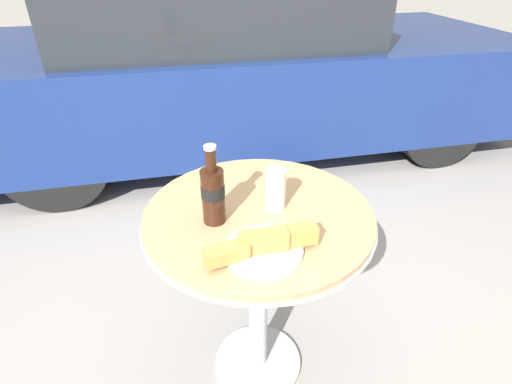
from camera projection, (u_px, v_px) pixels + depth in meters
ground_plane at (258, 362)px, 1.66m from camera, size 30.00×30.00×0.00m
bistro_table at (258, 249)px, 1.34m from camera, size 0.74×0.74×0.76m
cola_bottle_left at (213, 193)px, 1.16m from camera, size 0.07×0.07×0.25m
drinking_glass at (275, 191)px, 1.25m from camera, size 0.06×0.06×0.13m
lunch_plate_near at (264, 246)px, 1.07m from camera, size 0.32×0.22×0.07m
parked_car at (236, 64)px, 3.24m from camera, size 4.41×1.80×1.40m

